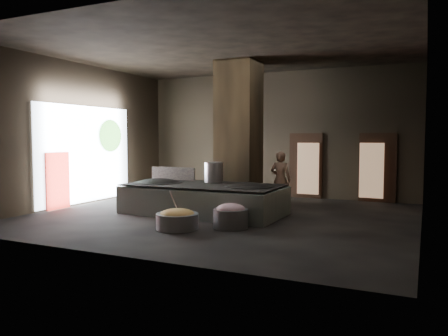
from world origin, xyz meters
The scene contains 28 objects.
floor centered at (0.00, 0.00, -0.05)m, with size 10.00×9.00×0.10m, color black.
ceiling centered at (0.00, 0.00, 4.55)m, with size 10.00×9.00×0.10m, color black.
back_wall centered at (0.00, 4.55, 2.25)m, with size 10.00×0.10×4.50m, color black.
front_wall centered at (0.00, -4.55, 2.25)m, with size 10.00×0.10×4.50m, color black.
left_wall centered at (-5.05, 0.00, 2.25)m, with size 0.10×9.00×4.50m, color black.
right_wall centered at (5.05, 0.00, 2.25)m, with size 0.10×9.00×4.50m, color black.
pillar centered at (-0.30, 1.90, 2.25)m, with size 1.20×1.20×4.50m, color black.
hearth_platform centered at (-0.59, 0.04, 0.38)m, with size 4.42×2.12×0.77m, color #B5C9B7.
platform_cap centered at (-0.59, 0.04, 0.82)m, with size 4.33×2.08×0.03m, color black.
wok_left centered at (-2.04, -0.01, 0.75)m, with size 1.39×1.39×0.38m, color black.
wok_left_rim centered at (-2.04, -0.01, 0.82)m, with size 1.42×1.42×0.05m, color black.
wok_right centered at (0.76, 0.09, 0.75)m, with size 1.30×1.30×0.37m, color black.
wok_right_rim centered at (0.76, 0.09, 0.82)m, with size 1.33×1.33×0.05m, color black.
stock_pot centered at (-0.54, 0.59, 1.13)m, with size 0.54×0.54×0.58m, color #AEAFB6.
splash_guard centered at (-2.04, 0.79, 1.03)m, with size 1.54×0.06×0.38m, color black.
cook centered at (1.04, 2.01, 0.86)m, with size 0.63×0.40×1.72m, color brown.
veg_basin centered at (-0.19, -2.03, 0.18)m, with size 0.99×0.99×0.37m, color slate.
veg_fill centered at (-0.19, -2.03, 0.35)m, with size 0.82×0.82×0.25m, color #A8AF55.
ladle centered at (-0.34, -1.88, 0.55)m, with size 0.03×0.03×0.78m, color #AEAFB6.
meat_basin centered at (0.90, -1.39, 0.23)m, with size 0.82×0.82×0.45m, color slate.
meat_fill centered at (0.90, -1.39, 0.45)m, with size 0.68×0.68×0.26m, color #A96574.
doorway_near centered at (1.20, 4.45, 1.10)m, with size 1.18×0.08×2.38m, color black.
doorway_near_glow centered at (1.30, 4.35, 1.05)m, with size 0.76×0.04×1.80m, color #8C6647.
doorway_far centered at (3.60, 4.45, 1.10)m, with size 1.18×0.08×2.38m, color black.
doorway_far_glow centered at (3.43, 4.33, 1.05)m, with size 0.77×0.04×1.82m, color #8C6647.
left_opening centered at (-4.95, 0.20, 1.60)m, with size 0.04×4.20×3.10m, color white.
pavilion_sliver centered at (-4.88, -1.10, 0.85)m, with size 0.05×0.90×1.70m, color maroon.
tree_silhouette centered at (-4.85, 1.30, 2.20)m, with size 0.28×1.10×1.10m, color #194714.
Camera 1 is at (5.06, -10.73, 2.14)m, focal length 35.00 mm.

